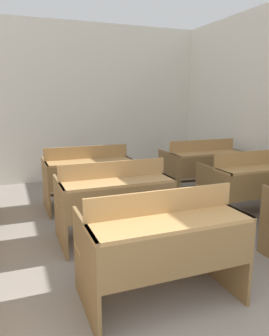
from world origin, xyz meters
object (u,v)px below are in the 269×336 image
bench_second_center (114,199)px  wastepaper_bin (204,174)px  bench_second_right (252,183)px  bench_front_center (162,243)px  bench_third_center (88,175)px  bench_third_right (202,165)px

bench_second_center → wastepaper_bin: bench_second_center is taller
bench_second_right → bench_front_center: bearing=-147.2°
bench_second_right → bench_third_center: bearing=147.7°
bench_second_center → bench_third_right: bearing=32.8°
bench_third_center → bench_third_right: (1.97, 0.01, 0.00)m
bench_second_center → bench_third_center: (-0.01, 1.25, 0.00)m
bench_second_right → bench_third_right: size_ratio=1.00×
bench_second_center → wastepaper_bin: 3.14m
bench_second_center → bench_second_right: same height
bench_second_center → bench_third_right: 2.33m
bench_second_right → wastepaper_bin: bench_second_right is taller
bench_front_center → bench_second_center: (0.00, 1.24, 0.00)m
bench_second_center → bench_second_right: size_ratio=1.00×
bench_third_center → bench_second_center: bearing=-89.5°
bench_front_center → wastepaper_bin: (2.45, 3.17, -0.34)m
bench_third_right → bench_third_center: bearing=-179.7°
bench_third_center → wastepaper_bin: (2.46, 0.68, -0.34)m
bench_second_center → wastepaper_bin: (2.45, 1.93, -0.34)m
bench_front_center → bench_third_center: bearing=90.2°
bench_front_center → bench_second_right: same height
bench_second_right → bench_second_center: bearing=-179.5°
bench_front_center → bench_second_center: 1.24m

